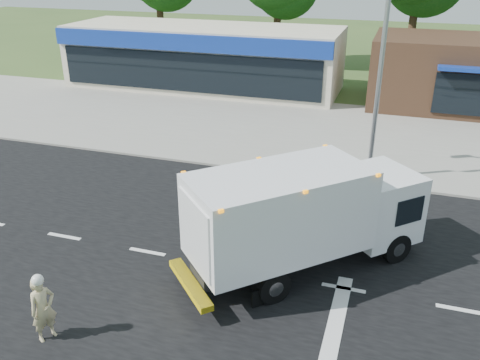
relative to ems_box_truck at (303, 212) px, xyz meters
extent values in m
plane|color=#385123|center=(-1.66, -0.60, -1.85)|extent=(120.00, 120.00, 0.00)
cube|color=black|center=(-1.66, -0.60, -1.84)|extent=(60.00, 14.00, 0.02)
cube|color=gray|center=(-1.66, 7.60, -1.79)|extent=(60.00, 2.40, 0.12)
cube|color=gray|center=(-1.66, 13.40, -1.84)|extent=(60.00, 9.00, 0.02)
cube|color=silver|center=(-7.66, -0.60, -1.83)|extent=(1.20, 0.15, 0.01)
cube|color=silver|center=(-4.66, -0.60, -1.83)|extent=(1.20, 0.15, 0.01)
cube|color=silver|center=(-1.66, -0.60, -1.83)|extent=(1.20, 0.15, 0.01)
cube|color=silver|center=(1.34, -0.60, -1.83)|extent=(1.20, 0.15, 0.01)
cube|color=silver|center=(4.34, -0.60, -1.83)|extent=(1.20, 0.15, 0.01)
cube|color=black|center=(-0.57, -0.55, -1.17)|extent=(4.18, 4.10, 0.34)
cube|color=white|center=(1.91, 1.86, -0.34)|extent=(2.86, 2.86, 2.05)
cube|color=black|center=(2.58, 2.51, -0.14)|extent=(1.40, 1.43, 0.88)
cube|color=white|center=(-0.57, -0.55, 0.20)|extent=(5.13, 5.08, 2.29)
cube|color=silver|center=(-2.33, -2.27, 0.15)|extent=(1.40, 1.44, 1.85)
cube|color=yellow|center=(-2.46, -2.39, -1.31)|extent=(1.88, 1.92, 0.18)
cube|color=orange|center=(-0.57, -0.55, 1.32)|extent=(5.01, 4.97, 0.08)
cylinder|color=black|center=(1.30, 2.56, -1.38)|extent=(0.88, 0.86, 0.94)
cylinder|color=black|center=(2.59, 1.23, -1.38)|extent=(0.88, 0.86, 0.94)
cylinder|color=black|center=(-1.74, -0.33, -1.38)|extent=(0.88, 0.86, 0.94)
cylinder|color=black|center=(-0.38, -1.73, -1.38)|extent=(0.88, 0.86, 0.94)
imported|color=tan|center=(-5.17, -4.73, -1.01)|extent=(0.63, 0.73, 1.69)
sphere|color=white|center=(-5.17, -4.73, -0.19)|extent=(0.28, 0.28, 0.28)
cube|color=beige|center=(-10.66, 19.40, 0.15)|extent=(18.00, 6.00, 4.00)
cube|color=navy|center=(-10.66, 16.35, 1.55)|extent=(18.00, 0.30, 1.00)
cube|color=black|center=(-10.66, 16.35, -0.25)|extent=(17.00, 0.12, 2.40)
cube|color=#382316|center=(5.34, 19.40, 0.15)|extent=(10.00, 6.00, 4.00)
cube|color=navy|center=(5.34, 16.30, 1.05)|extent=(3.00, 1.20, 0.20)
cube|color=black|center=(5.34, 16.35, -0.35)|extent=(3.00, 0.12, 2.20)
cylinder|color=gray|center=(1.34, 7.00, 2.15)|extent=(0.18, 0.18, 8.00)
cylinder|color=#332114|center=(-17.66, 27.40, 1.83)|extent=(0.56, 0.56, 7.35)
cylinder|color=#332114|center=(-7.66, 27.40, 1.58)|extent=(0.56, 0.56, 6.86)
cylinder|color=#332114|center=(2.34, 27.40, 2.07)|extent=(0.56, 0.56, 7.84)
camera|label=1|loc=(2.15, -12.40, 6.65)|focal=38.00mm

